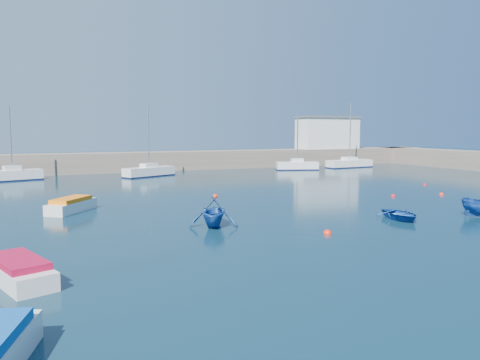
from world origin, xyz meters
name	(u,v)px	position (x,y,z in m)	size (l,w,h in m)	color
ground	(355,243)	(0.00, 0.00, 0.00)	(220.00, 220.00, 0.00)	#0C2837
back_wall	(146,161)	(0.00, 46.00, 1.30)	(96.00, 4.50, 2.60)	#6E6054
right_arm	(459,159)	(44.00, 32.00, 1.30)	(4.50, 32.00, 2.60)	#6E6054
harbor_office	(327,133)	(30.00, 46.00, 5.10)	(10.00, 4.00, 5.00)	silver
sailboat_5	(12,175)	(-16.60, 39.22, 0.67)	(6.43, 3.33, 8.31)	silver
sailboat_6	(149,171)	(-1.54, 37.86, 0.63)	(6.81, 4.48, 8.78)	silver
sailboat_7	(297,165)	(19.83, 38.57, 0.65)	(6.10, 3.46, 7.93)	silver
sailboat_8	(349,163)	(29.38, 39.20, 0.64)	(7.65, 2.67, 9.79)	silver
motorboat_0	(18,271)	(-15.21, 0.24, 0.44)	(2.72, 4.39, 0.93)	silver
motorboat_1	(71,205)	(-12.22, 15.31, 0.47)	(3.67, 4.12, 1.01)	silver
dinghy_center	(401,214)	(6.56, 3.93, 0.32)	(2.23, 3.12, 0.65)	#154092
dinghy_left	(214,212)	(-4.98, 6.74, 0.87)	(2.85, 3.30, 1.74)	#154092
buoy_0	(327,234)	(-0.05, 2.36, 0.00)	(0.47, 0.47, 0.47)	red
buoy_1	(393,196)	(13.46, 12.20, 0.00)	(0.42, 0.42, 0.42)	red
buoy_2	(442,195)	(18.01, 11.22, 0.00)	(0.41, 0.41, 0.41)	red
buoy_3	(215,197)	(-0.45, 18.26, 0.00)	(0.46, 0.46, 0.46)	red
buoy_4	(425,185)	(22.31, 17.35, 0.00)	(0.38, 0.38, 0.38)	red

